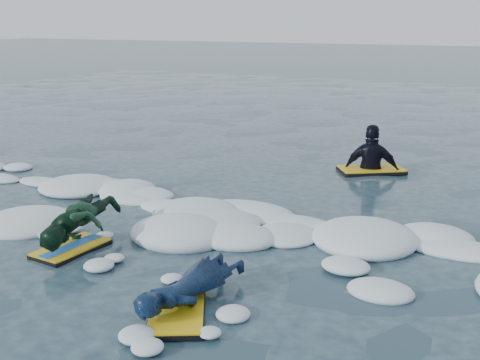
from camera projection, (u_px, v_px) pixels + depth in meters
name	position (u px, v px, depth m)	size (l,w,h in m)	color
ground	(93.00, 236.00, 7.59)	(120.00, 120.00, 0.00)	#1A3240
foam_band	(141.00, 213.00, 8.49)	(12.00, 3.10, 0.30)	white
prone_woman_unit	(189.00, 289.00, 5.69)	(0.88, 1.50, 0.36)	black
prone_child_unit	(80.00, 225.00, 7.18)	(0.88, 1.45, 0.54)	black
waiting_rider_unit	(371.00, 172.00, 10.73)	(1.30, 1.16, 1.71)	black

